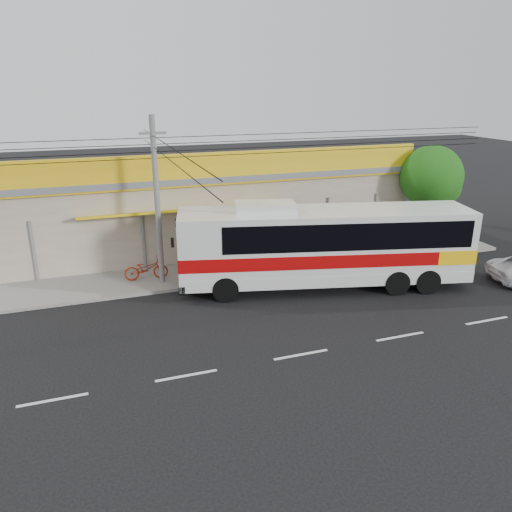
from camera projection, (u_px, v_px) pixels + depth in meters
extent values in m
plane|color=black|center=(275.00, 324.00, 19.43)|extent=(120.00, 120.00, 0.00)
cube|color=gray|center=(231.00, 270.00, 24.76)|extent=(30.00, 3.20, 0.15)
cube|color=#9F9380|center=(204.00, 206.00, 29.10)|extent=(22.00, 8.00, 4.20)
cube|color=#585A5F|center=(202.00, 167.00, 28.36)|extent=(22.60, 8.60, 0.30)
cube|color=yellow|center=(221.00, 168.00, 24.50)|extent=(22.00, 0.24, 1.60)
cube|color=#A30D09|center=(181.00, 171.00, 23.86)|extent=(9.00, 0.10, 1.20)
cube|color=#167F36|center=(340.00, 162.00, 26.48)|extent=(2.40, 0.10, 1.10)
cube|color=navy|center=(384.00, 160.00, 27.31)|extent=(2.20, 0.10, 1.10)
cube|color=#A30D09|center=(22.00, 179.00, 21.70)|extent=(3.00, 0.10, 1.10)
cube|color=gold|center=(184.00, 210.00, 24.35)|extent=(10.00, 1.20, 0.37)
cube|color=silver|center=(325.00, 244.00, 22.32)|extent=(13.20, 5.61, 3.12)
cube|color=#AC0708|center=(324.00, 252.00, 22.44)|extent=(13.25, 5.66, 0.59)
cube|color=yellow|center=(444.00, 248.00, 22.96)|extent=(2.31, 3.08, 0.65)
cube|color=black|center=(342.00, 229.00, 22.16)|extent=(11.11, 5.15, 1.18)
cube|color=black|center=(181.00, 238.00, 21.56)|extent=(0.72, 2.35, 1.62)
cube|color=silver|center=(265.00, 207.00, 21.49)|extent=(2.86, 2.07, 0.39)
cylinder|color=black|center=(226.00, 289.00, 21.23)|extent=(1.17, 0.59, 1.12)
cylinder|color=black|center=(223.00, 269.00, 23.52)|extent=(1.17, 0.59, 1.12)
cylinder|color=black|center=(427.00, 281.00, 22.07)|extent=(1.17, 0.59, 1.12)
cylinder|color=black|center=(406.00, 263.00, 24.36)|extent=(1.17, 0.59, 1.12)
imported|color=#99210B|center=(146.00, 269.00, 23.25)|extent=(2.06, 0.88, 1.06)
cylinder|color=slate|center=(157.00, 204.00, 21.91)|extent=(0.25, 0.25, 7.65)
cube|color=slate|center=(153.00, 133.00, 20.91)|extent=(1.15, 0.11, 0.11)
cylinder|color=black|center=(426.00, 221.00, 28.44)|extent=(0.33, 0.33, 2.89)
sphere|color=#1A4E10|center=(431.00, 177.00, 27.61)|extent=(3.43, 3.43, 3.43)
sphere|color=#1A4E10|center=(441.00, 187.00, 27.71)|extent=(2.17, 2.17, 2.17)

